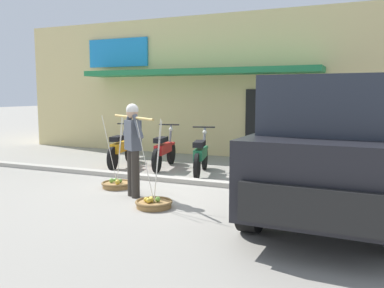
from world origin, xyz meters
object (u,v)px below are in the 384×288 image
motorcycle_nearest_shop (121,149)px  motorcycle_third_in_row (201,155)px  fruit_basket_right_side (117,184)px  parked_truck (339,141)px  wooden_crate (283,171)px  fruit_vendor (133,144)px  fruit_basket_left_side (154,203)px  motorcycle_second_in_row (164,150)px  motorcycle_end_of_row (263,158)px

motorcycle_nearest_shop → motorcycle_third_in_row: size_ratio=1.00×
fruit_basket_right_side → motorcycle_third_in_row: size_ratio=0.81×
parked_truck → motorcycle_third_in_row: bearing=148.4°
motorcycle_nearest_shop → wooden_crate: size_ratio=4.08×
motorcycle_nearest_shop → motorcycle_third_in_row: 2.32m
fruit_basket_right_side → wooden_crate: size_ratio=3.30×
fruit_vendor → wooden_crate: 3.63m
fruit_basket_left_side → fruit_basket_right_side: (-1.36, 0.97, -0.00)m
fruit_basket_left_side → wooden_crate: fruit_basket_left_side is taller
fruit_basket_right_side → motorcycle_second_in_row: fruit_basket_right_side is taller
fruit_vendor → motorcycle_third_in_row: bearing=81.6°
fruit_vendor → parked_truck: bearing=7.8°
fruit_basket_right_side → fruit_basket_left_side: bearing=-35.3°
motorcycle_second_in_row → fruit_vendor: bearing=-73.8°
motorcycle_nearest_shop → motorcycle_third_in_row: (2.31, -0.20, 0.00)m
fruit_basket_left_side → parked_truck: parked_truck is taller
fruit_basket_left_side → motorcycle_nearest_shop: fruit_basket_left_side is taller
wooden_crate → motorcycle_end_of_row: bearing=-147.2°
fruit_basket_left_side → motorcycle_nearest_shop: 4.07m
fruit_vendor → wooden_crate: size_ratio=3.85×
wooden_crate → motorcycle_third_in_row: bearing=-168.0°
motorcycle_third_in_row → motorcycle_second_in_row: bearing=162.0°
motorcycle_nearest_shop → parked_truck: 5.86m
fruit_vendor → parked_truck: 3.50m
fruit_vendor → fruit_basket_right_side: fruit_vendor is taller
motorcycle_second_in_row → motorcycle_third_in_row: bearing=-18.0°
fruit_basket_left_side → parked_truck: size_ratio=0.30×
fruit_vendor → motorcycle_nearest_shop: fruit_vendor is taller
fruit_basket_left_side → motorcycle_nearest_shop: bearing=130.6°
fruit_basket_right_side → parked_truck: (4.15, -0.01, 1.06)m
motorcycle_second_in_row → motorcycle_end_of_row: size_ratio=0.99×
fruit_basket_right_side → wooden_crate: fruit_basket_right_side is taller
fruit_basket_left_side → motorcycle_third_in_row: 2.92m
fruit_vendor → motorcycle_end_of_row: (1.79, 2.53, -0.52)m
wooden_crate → fruit_vendor: bearing=-128.1°
parked_truck → wooden_crate: size_ratio=11.07×
fruit_basket_right_side → wooden_crate: (2.86, 2.30, 0.08)m
motorcycle_second_in_row → motorcycle_third_in_row: size_ratio=1.01×
motorcycle_second_in_row → wooden_crate: bearing=0.2°
motorcycle_end_of_row → parked_truck: 2.74m
fruit_basket_right_side → parked_truck: size_ratio=0.30×
motorcycle_end_of_row → fruit_vendor: bearing=-125.3°
parked_truck → motorcycle_second_in_row: bearing=151.8°
motorcycle_third_in_row → parked_truck: 3.72m
fruit_basket_right_side → motorcycle_nearest_shop: bearing=121.2°
motorcycle_nearest_shop → motorcycle_second_in_row: same height
fruit_basket_right_side → motorcycle_end_of_row: fruit_basket_right_side is taller
fruit_basket_left_side → fruit_basket_right_side: 1.67m
fruit_basket_right_side → motorcycle_second_in_row: (-0.12, 2.28, 0.38)m
fruit_basket_left_side → fruit_basket_right_side: size_ratio=1.00×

